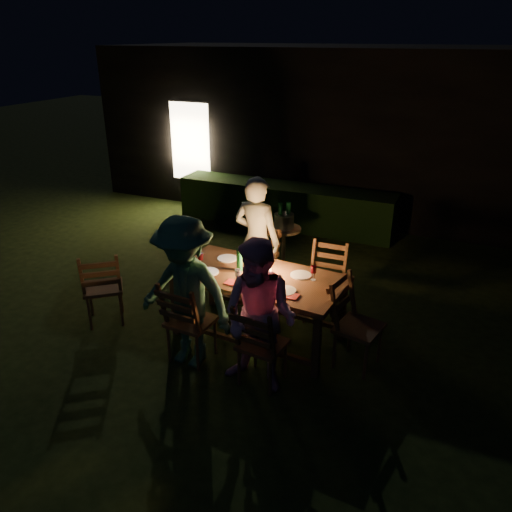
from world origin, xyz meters
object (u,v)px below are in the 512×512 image
at_px(person_opp_right, 260,317).
at_px(ice_bucket, 284,221).
at_px(chair_near_right, 262,358).
at_px(chair_end, 356,340).
at_px(person_house_side, 257,241).
at_px(bottle_bucket_a, 280,218).
at_px(bottle_bucket_b, 288,217).
at_px(bottle_table, 239,260).
at_px(person_opp_left, 185,293).
at_px(lantern, 264,262).
at_px(chair_far_right, 323,297).
at_px(chair_far_left, 255,280).
at_px(dining_table, 258,281).
at_px(side_table, 284,233).
at_px(chair_spare, 105,300).
at_px(chair_near_left, 191,335).

relative_size(person_opp_right, ice_bucket, 5.51).
height_order(chair_near_right, chair_end, chair_end).
relative_size(person_house_side, ice_bucket, 5.92).
bearing_deg(bottle_bucket_a, bottle_bucket_b, 38.66).
distance_m(bottle_table, bottle_bucket_a, 1.85).
distance_m(person_opp_left, lantern, 1.01).
relative_size(lantern, ice_bucket, 1.17).
xyz_separation_m(chair_far_right, lantern, (-0.55, -0.68, 0.68)).
distance_m(chair_far_right, bottle_bucket_b, 1.63).
xyz_separation_m(chair_far_left, bottle_bucket_a, (-0.05, 1.05, 0.55)).
bearing_deg(dining_table, side_table, 105.94).
relative_size(bottle_table, side_table, 0.39).
distance_m(chair_spare, bottle_bucket_b, 2.94).
xyz_separation_m(chair_near_left, chair_spare, (-1.42, 0.26, -0.00)).
bearing_deg(dining_table, person_house_side, 118.76).
relative_size(chair_end, person_opp_left, 0.61).
distance_m(ice_bucket, bottle_bucket_a, 0.08).
distance_m(bottle_table, bottle_bucket_b, 1.92).
bearing_deg(person_opp_left, chair_end, 26.12).
relative_size(person_house_side, lantern, 5.07).
distance_m(dining_table, chair_far_left, 0.99).
relative_size(person_opp_right, bottle_table, 5.91).
distance_m(chair_far_left, ice_bucket, 1.20).
height_order(person_opp_right, side_table, person_opp_right).
height_order(chair_near_right, bottle_bucket_a, bottle_bucket_a).
xyz_separation_m(chair_far_right, bottle_bucket_b, (-0.95, 1.21, 0.56)).
height_order(chair_spare, person_opp_left, person_opp_left).
relative_size(person_opp_right, lantern, 4.73).
xyz_separation_m(chair_near_right, bottle_bucket_a, (-0.84, 2.66, 0.57)).
xyz_separation_m(chair_far_left, person_house_side, (0.00, 0.05, 0.56)).
height_order(chair_near_right, person_opp_left, person_opp_left).
bearing_deg(ice_bucket, bottle_table, -85.60).
height_order(chair_far_left, bottle_bucket_a, chair_far_left).
distance_m(chair_end, side_table, 2.58).
bearing_deg(chair_end, chair_near_left, -58.16).
bearing_deg(bottle_bucket_a, chair_far_right, -47.07).
relative_size(person_opp_right, bottle_bucket_b, 5.17).
height_order(chair_near_left, person_house_side, person_house_side).
bearing_deg(lantern, chair_far_right, 51.19).
bearing_deg(chair_far_right, chair_far_left, -5.66).
relative_size(dining_table, person_opp_right, 1.26).
height_order(chair_end, bottle_bucket_a, chair_end).
bearing_deg(chair_end, dining_table, -82.81).
height_order(chair_far_left, chair_end, chair_far_left).
relative_size(dining_table, chair_far_right, 2.00).
bearing_deg(chair_near_right, chair_spare, 177.48).
height_order(chair_near_right, chair_far_right, chair_far_right).
xyz_separation_m(dining_table, lantern, (0.05, 0.05, 0.24)).
relative_size(chair_far_right, bottle_bucket_a, 3.26).
bearing_deg(side_table, dining_table, -78.26).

